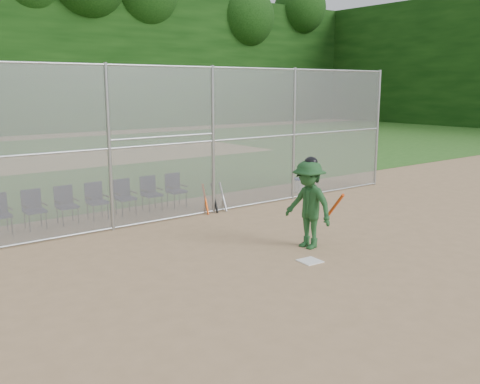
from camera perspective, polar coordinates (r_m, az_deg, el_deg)
ground at (r=10.61m, az=8.35°, el=-7.94°), size 100.00×100.00×0.00m
grass_strip at (r=26.18m, az=-21.22°, el=2.91°), size 100.00×100.00×0.00m
dirt_patch_far at (r=26.18m, az=-21.22°, el=2.92°), size 24.00×24.00×0.00m
backstop_fence at (r=14.02m, az=-6.28°, el=5.48°), size 16.09×0.09×4.00m
treeline at (r=27.95m, az=-23.27°, el=14.57°), size 81.00×60.00×11.00m
home_plate at (r=10.92m, az=7.46°, el=-7.31°), size 0.44×0.44×0.02m
batter_at_plate at (r=11.59m, az=7.32°, el=-1.30°), size 0.91×1.36×2.00m
water_cooler at (r=17.71m, az=6.36°, el=0.71°), size 0.38×0.38×0.48m
spare_bats at (r=14.85m, az=-2.76°, el=-0.63°), size 0.66×0.38×0.83m
chair_0 at (r=13.84m, az=-24.25°, el=-2.22°), size 0.54×0.52×0.96m
chair_1 at (r=14.04m, az=-21.06°, el=-1.79°), size 0.54×0.52×0.96m
chair_2 at (r=14.28m, az=-17.96°, el=-1.37°), size 0.54×0.52×0.96m
chair_3 at (r=14.56m, az=-14.98°, el=-0.97°), size 0.54×0.52×0.96m
chair_4 at (r=14.88m, az=-12.12°, el=-0.57°), size 0.54×0.52×0.96m
chair_5 at (r=15.23m, az=-9.38°, el=-0.20°), size 0.54×0.52×0.96m
chair_6 at (r=15.62m, az=-6.78°, el=0.16°), size 0.54×0.52×0.96m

